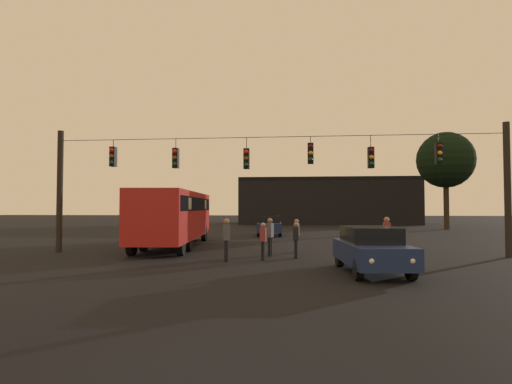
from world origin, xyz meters
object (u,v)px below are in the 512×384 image
Objects in this scene: pedestrian_crossing_center at (226,237)px; tree_left_silhouette at (446,160)px; pedestrian_far_side at (270,235)px; pedestrian_trailing at (296,238)px; car_far_left at (270,225)px; car_near_right at (371,249)px; city_bus at (175,213)px; pedestrian_crossing_left at (263,239)px; pedestrian_crossing_right at (297,234)px; pedestrian_near_bus at (387,235)px.

pedestrian_crossing_center is 32.12m from tree_left_silhouette.
pedestrian_trailing is at bearing -30.80° from pedestrian_far_side.
pedestrian_far_side is (0.94, -13.48, 0.17)m from car_far_left.
car_far_left is at bearing 98.45° from pedestrian_trailing.
car_far_left is (-4.62, 17.81, 0.00)m from car_near_right.
car_near_right is 2.63× the size of pedestrian_far_side.
car_far_left is at bearing -147.32° from tree_left_silhouette.
pedestrian_far_side is (5.51, -3.80, -0.90)m from city_bus.
pedestrian_trailing is 29.56m from tree_left_silhouette.
car_far_left is 2.85× the size of pedestrian_crossing_left.
tree_left_silhouette is (14.69, 24.94, 6.01)m from pedestrian_trailing.
pedestrian_trailing is at bearing -90.44° from pedestrian_crossing_right.
tree_left_silhouette reaches higher than pedestrian_trailing.
car_far_left is 12.01m from pedestrian_crossing_right.
city_bus is 7.09m from pedestrian_crossing_right.
tree_left_silhouette is (14.67, 22.59, 5.96)m from pedestrian_crossing_right.
car_near_right is 2.77× the size of pedestrian_crossing_right.
pedestrian_crossing_center is at bearing -128.01° from pedestrian_far_side.
car_far_left is at bearing 94.01° from pedestrian_far_side.
tree_left_silhouette is at bearing 57.99° from pedestrian_crossing_left.
pedestrian_trailing is 0.16× the size of tree_left_silhouette.
pedestrian_far_side reaches higher than pedestrian_crossing_left.
pedestrian_far_side is at bearing -125.31° from pedestrian_crossing_right.
pedestrian_far_side is 0.18× the size of tree_left_silhouette.
car_near_right and car_far_left have the same top height.
pedestrian_crossing_right is 2.36m from pedestrian_trailing.
pedestrian_far_side reaches higher than car_near_right.
pedestrian_far_side is at bearing 130.35° from car_near_right.
city_bus reaches higher than pedestrian_far_side.
car_near_right is at bearing -67.37° from pedestrian_crossing_right.
pedestrian_far_side reaches higher than car_far_left.
city_bus reaches higher than pedestrian_near_bus.
city_bus is at bearing -136.25° from tree_left_silhouette.
car_far_left is 14.33m from pedestrian_trailing.
pedestrian_near_bus is (5.93, -13.96, 0.21)m from car_far_left.
pedestrian_crossing_center is at bearing -92.45° from car_far_left.
city_bus is 6.47× the size of pedestrian_crossing_center.
pedestrian_crossing_right reaches higher than pedestrian_trailing.
pedestrian_far_side is (-1.18, -1.66, 0.05)m from pedestrian_crossing_right.
car_near_right is 2.52× the size of pedestrian_near_bus.
car_near_right is 2.89× the size of pedestrian_trailing.
pedestrian_near_bus reaches higher than pedestrian_far_side.
car_near_right is 1.01× the size of car_far_left.
pedestrian_crossing_center reaches higher than car_far_left.
tree_left_silhouette is at bearing 32.68° from car_far_left.
pedestrian_crossing_left is at bearing -114.05° from pedestrian_crossing_right.
pedestrian_near_bus is 1.15× the size of pedestrian_trailing.
pedestrian_far_side is at bearing 149.20° from pedestrian_trailing.
pedestrian_crossing_left is (0.75, -14.89, 0.07)m from car_far_left.
pedestrian_crossing_right reaches higher than car_near_right.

